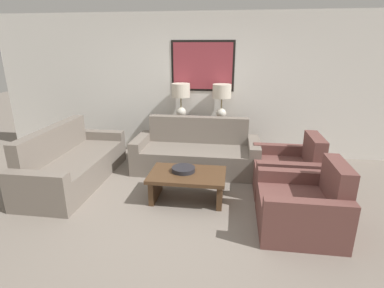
{
  "coord_description": "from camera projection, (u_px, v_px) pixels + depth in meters",
  "views": [
    {
      "loc": [
        0.6,
        -3.24,
        2.06
      ],
      "look_at": [
        0.0,
        1.0,
        0.65
      ],
      "focal_mm": 28.0,
      "sensor_mm": 36.0,
      "label": 1
    }
  ],
  "objects": [
    {
      "name": "couch_by_back_wall",
      "position": [
        196.0,
        154.0,
        5.17
      ],
      "size": [
        2.11,
        0.85,
        0.87
      ],
      "color": "slate",
      "rests_on": "ground_plane"
    },
    {
      "name": "table_lamp_left",
      "position": [
        181.0,
        95.0,
        5.56
      ],
      "size": [
        0.34,
        0.34,
        0.65
      ],
      "color": "silver",
      "rests_on": "console_table"
    },
    {
      "name": "ground_plane",
      "position": [
        181.0,
        218.0,
        3.77
      ],
      "size": [
        20.0,
        20.0,
        0.0
      ],
      "primitive_type": "plane",
      "color": "slate"
    },
    {
      "name": "armchair_near_camera",
      "position": [
        303.0,
        207.0,
        3.46
      ],
      "size": [
        0.92,
        0.93,
        0.85
      ],
      "color": "brown",
      "rests_on": "ground_plane"
    },
    {
      "name": "table_lamp_right",
      "position": [
        222.0,
        96.0,
        5.46
      ],
      "size": [
        0.34,
        0.34,
        0.65
      ],
      "color": "silver",
      "rests_on": "console_table"
    },
    {
      "name": "couch_by_side",
      "position": [
        73.0,
        164.0,
        4.7
      ],
      "size": [
        0.85,
        2.11,
        0.87
      ],
      "color": "slate",
      "rests_on": "ground_plane"
    },
    {
      "name": "console_table",
      "position": [
        201.0,
        138.0,
        5.77
      ],
      "size": [
        1.28,
        0.38,
        0.74
      ],
      "color": "#332319",
      "rests_on": "ground_plane"
    },
    {
      "name": "coffee_table",
      "position": [
        187.0,
        180.0,
        4.13
      ],
      "size": [
        1.04,
        0.67,
        0.4
      ],
      "color": "#4C331E",
      "rests_on": "ground_plane"
    },
    {
      "name": "armchair_near_back_wall",
      "position": [
        288.0,
        172.0,
        4.43
      ],
      "size": [
        0.92,
        0.93,
        0.85
      ],
      "color": "brown",
      "rests_on": "ground_plane"
    },
    {
      "name": "decorative_bowl",
      "position": [
        183.0,
        169.0,
        4.15
      ],
      "size": [
        0.32,
        0.32,
        0.06
      ],
      "color": "#232328",
      "rests_on": "coffee_table"
    },
    {
      "name": "back_wall",
      "position": [
        203.0,
        86.0,
        5.72
      ],
      "size": [
        8.2,
        0.12,
        2.65
      ],
      "color": "silver",
      "rests_on": "ground_plane"
    }
  ]
}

